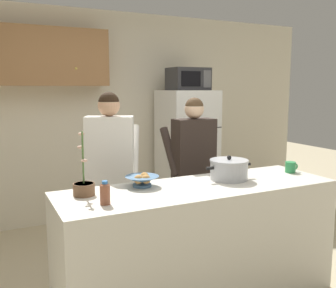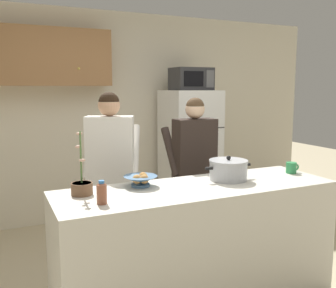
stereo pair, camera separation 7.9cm
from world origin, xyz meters
name	(u,v)px [view 1 (the left image)]	position (x,y,z in m)	size (l,w,h in m)	color
back_wall_unit	(90,105)	(-0.24, 2.25, 1.44)	(6.00, 0.48, 2.60)	beige
kitchen_island	(199,243)	(0.00, 0.00, 0.46)	(2.17, 0.68, 0.92)	silver
refrigerator	(187,153)	(0.91, 1.85, 0.81)	(0.64, 0.68, 1.63)	white
microwave	(188,79)	(0.91, 1.83, 1.77)	(0.48, 0.37, 0.28)	#2D2D30
person_near_pot	(110,162)	(-0.46, 0.77, 1.01)	(0.60, 0.56, 1.63)	#33384C
person_by_sink	(193,160)	(0.36, 0.73, 0.97)	(0.48, 0.41, 1.57)	#33384C
cooking_pot	(229,169)	(0.32, 0.08, 1.00)	(0.42, 0.31, 0.20)	#ADAFB5
coffee_mug	(291,167)	(0.96, 0.05, 0.97)	(0.13, 0.09, 0.10)	#2D8C4C
bread_bowl	(142,180)	(-0.40, 0.18, 0.97)	(0.26, 0.26, 0.10)	#4C7299
bottle_near_edge	(105,193)	(-0.78, -0.13, 1.00)	(0.07, 0.07, 0.15)	brown
potted_orchid	(84,187)	(-0.85, 0.14, 0.98)	(0.15, 0.15, 0.45)	brown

